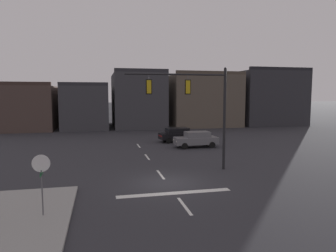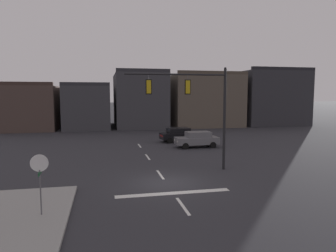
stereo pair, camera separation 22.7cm
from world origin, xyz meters
name	(u,v)px [view 1 (the left image)]	position (x,y,z in m)	size (l,w,h in m)	color
ground_plane	(167,183)	(0.00, 0.00, 0.00)	(400.00, 400.00, 0.00)	#2B2B30
sidewalk_near_corner	(11,219)	(-7.77, -4.00, 0.07)	(5.00, 8.00, 0.15)	gray
stop_bar_paint	(175,193)	(0.00, -2.00, 0.00)	(6.40, 0.50, 0.01)	silver
lane_centreline	(161,175)	(0.00, 2.00, 0.00)	(0.16, 26.40, 0.01)	silver
signal_mast_near_side	(198,101)	(2.80, 2.64, 4.96)	(7.14, 0.60, 7.32)	black
stop_sign	(41,170)	(-6.44, -4.06, 2.14)	(0.76, 0.64, 2.83)	#56565B
car_lot_nearside	(196,139)	(5.70, 11.84, 0.86)	(4.48, 1.97, 1.61)	slate
car_lot_middle	(178,134)	(4.80, 15.81, 0.86)	(4.57, 2.23, 1.61)	black
building_row	(158,102)	(5.74, 33.61, 4.14)	(50.96, 13.57, 9.98)	#473833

